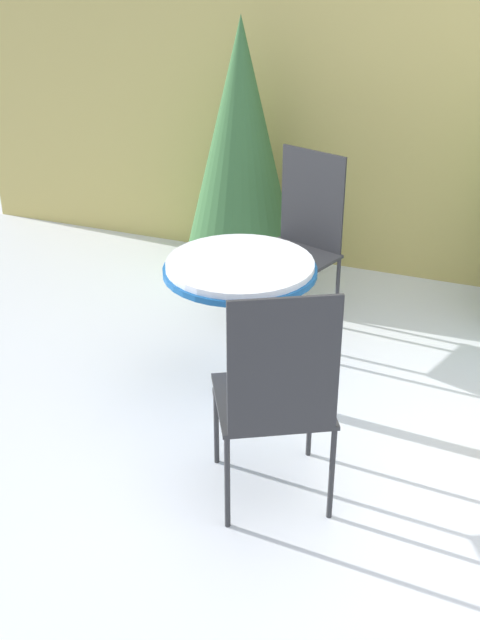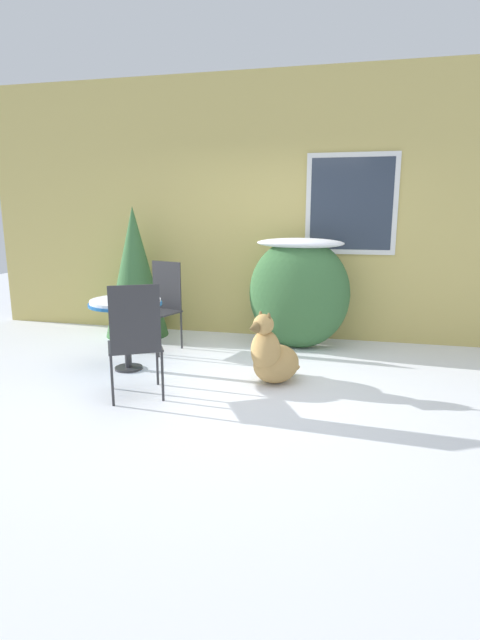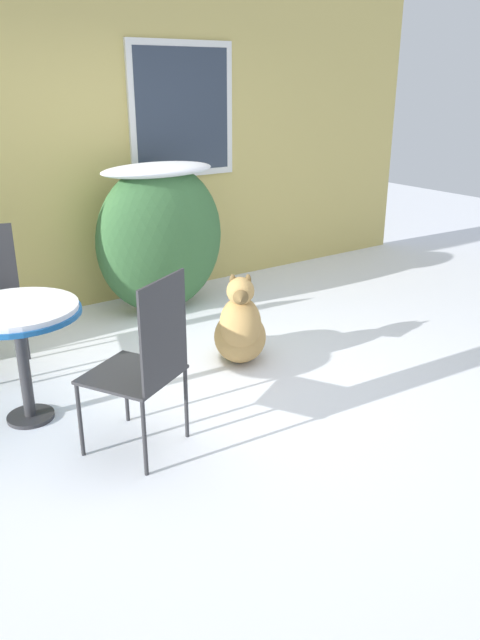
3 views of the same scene
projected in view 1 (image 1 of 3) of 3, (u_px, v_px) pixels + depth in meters
The scene contains 5 objects.
ground_plane at pixel (454, 486), 3.58m from camera, with size 16.00×16.00×0.00m, color white.
evergreen_bush at pixel (241, 154), 5.19m from camera, with size 0.83×0.83×1.72m.
patio_table at pixel (240, 280), 3.95m from camera, with size 0.76×0.76×0.76m.
patio_chair_near_table at pixel (298, 238), 4.69m from camera, with size 0.59×0.59×1.06m.
patio_chair_far_side at pixel (277, 393), 3.22m from camera, with size 0.64×0.64×1.06m.
Camera 1 is at (0.13, -2.97, 2.33)m, focal length 45.00 mm.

